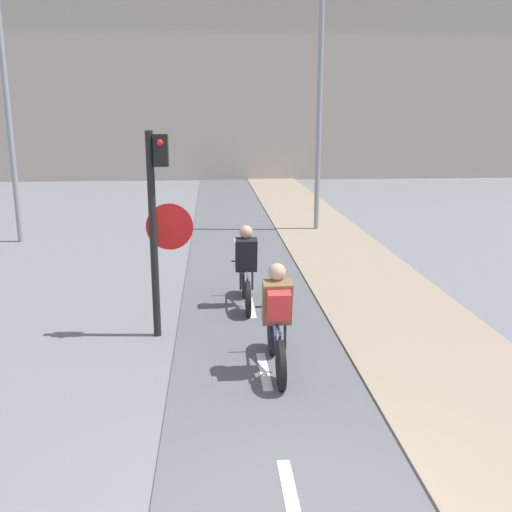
{
  "coord_description": "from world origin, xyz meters",
  "views": [
    {
      "loc": [
        -0.63,
        -3.67,
        3.19
      ],
      "look_at": [
        0.0,
        4.35,
        1.2
      ],
      "focal_mm": 40.0,
      "sensor_mm": 36.0,
      "label": 1
    }
  ],
  "objects_px": {
    "street_lamp_sidewalk": "(320,60)",
    "cyclist_far": "(246,270)",
    "cyclist_near": "(277,321)",
    "street_lamp_far": "(3,61)",
    "traffic_light_pole": "(158,212)"
  },
  "relations": [
    {
      "from": "traffic_light_pole",
      "to": "street_lamp_far",
      "type": "height_order",
      "value": "street_lamp_far"
    },
    {
      "from": "street_lamp_far",
      "to": "cyclist_far",
      "type": "xyz_separation_m",
      "value": [
        5.52,
        -5.62,
        -3.82
      ]
    },
    {
      "from": "street_lamp_sidewalk",
      "to": "cyclist_near",
      "type": "xyz_separation_m",
      "value": [
        -2.17,
        -9.09,
        -3.91
      ]
    },
    {
      "from": "cyclist_near",
      "to": "cyclist_far",
      "type": "relative_size",
      "value": 1.02
    },
    {
      "from": "traffic_light_pole",
      "to": "cyclist_far",
      "type": "relative_size",
      "value": 1.85
    },
    {
      "from": "traffic_light_pole",
      "to": "cyclist_near",
      "type": "height_order",
      "value": "traffic_light_pole"
    },
    {
      "from": "cyclist_far",
      "to": "cyclist_near",
      "type": "bearing_deg",
      "value": -85.0
    },
    {
      "from": "street_lamp_far",
      "to": "cyclist_near",
      "type": "bearing_deg",
      "value": -54.98
    },
    {
      "from": "street_lamp_sidewalk",
      "to": "cyclist_far",
      "type": "relative_size",
      "value": 4.74
    },
    {
      "from": "traffic_light_pole",
      "to": "street_lamp_far",
      "type": "relative_size",
      "value": 0.4
    },
    {
      "from": "traffic_light_pole",
      "to": "cyclist_near",
      "type": "relative_size",
      "value": 1.82
    },
    {
      "from": "street_lamp_sidewalk",
      "to": "cyclist_far",
      "type": "xyz_separation_m",
      "value": [
        -2.39,
        -6.5,
        -3.95
      ]
    },
    {
      "from": "street_lamp_far",
      "to": "traffic_light_pole",
      "type": "bearing_deg",
      "value": -58.35
    },
    {
      "from": "cyclist_near",
      "to": "street_lamp_far",
      "type": "bearing_deg",
      "value": 125.02
    },
    {
      "from": "street_lamp_sidewalk",
      "to": "cyclist_far",
      "type": "height_order",
      "value": "street_lamp_sidewalk"
    }
  ]
}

